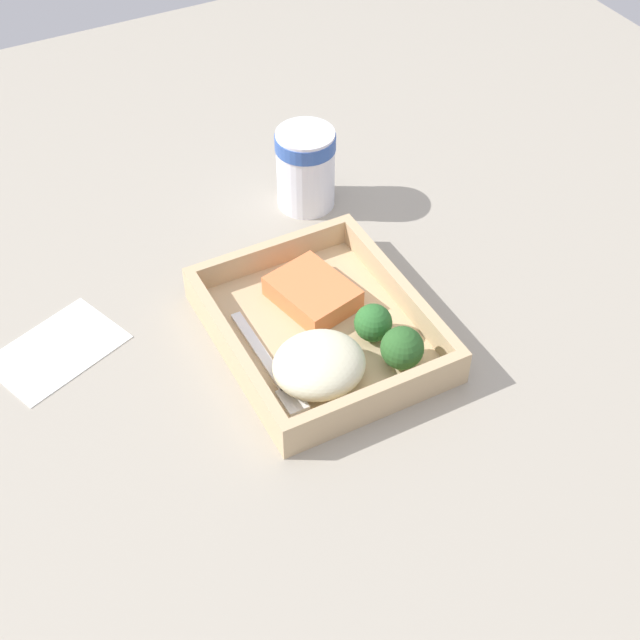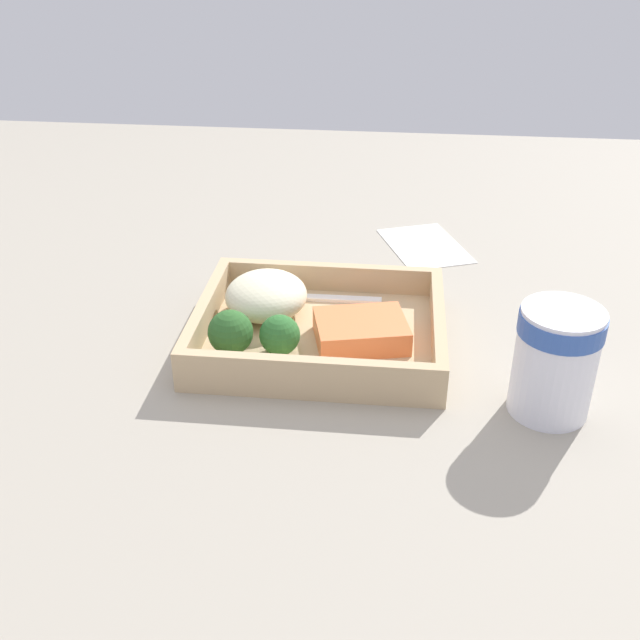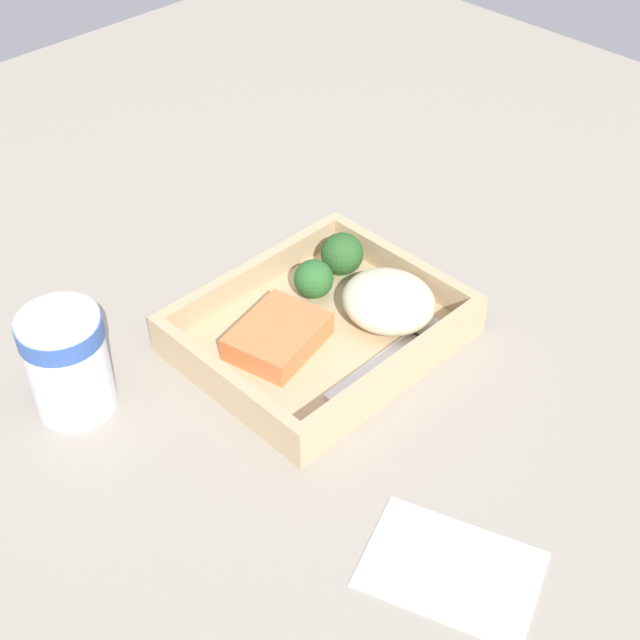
{
  "view_description": "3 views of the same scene",
  "coord_description": "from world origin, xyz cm",
  "views": [
    {
      "loc": [
        59.44,
        -31.05,
        69.93
      ],
      "look_at": [
        0.0,
        0.0,
        2.7
      ],
      "focal_mm": 50.0,
      "sensor_mm": 36.0,
      "label": 1
    },
    {
      "loc": [
        -7.27,
        67.06,
        41.63
      ],
      "look_at": [
        0.0,
        0.0,
        2.7
      ],
      "focal_mm": 42.0,
      "sensor_mm": 36.0,
      "label": 2
    },
    {
      "loc": [
        -46.28,
        -46.8,
        59.75
      ],
      "look_at": [
        0.0,
        0.0,
        2.7
      ],
      "focal_mm": 50.0,
      "sensor_mm": 36.0,
      "label": 3
    }
  ],
  "objects": [
    {
      "name": "tray_rim",
      "position": [
        0.0,
        0.0,
        2.75
      ],
      "size": [
        25.61,
        21.17,
        3.09
      ],
      "color": "tan",
      "rests_on": "takeout_tray"
    },
    {
      "name": "broccoli_floret_2",
      "position": [
        3.53,
        4.48,
        3.28
      ],
      "size": [
        4.09,
        4.09,
        4.18
      ],
      "color": "#85A966",
      "rests_on": "takeout_tray"
    },
    {
      "name": "salmon_fillet",
      "position": [
        -4.36,
        1.35,
        2.46
      ],
      "size": [
        10.52,
        9.0,
        2.51
      ],
      "primitive_type": "cube",
      "rotation": [
        0.0,
        0.0,
        0.23
      ],
      "color": "#EF7943",
      "rests_on": "takeout_tray"
    },
    {
      "name": "mashed_potatoes",
      "position": [
        6.24,
        -3.37,
        3.46
      ],
      "size": [
        8.88,
        9.59,
        4.53
      ],
      "primitive_type": "ellipsoid",
      "color": "beige",
      "rests_on": "takeout_tray"
    },
    {
      "name": "ground_plane",
      "position": [
        0.0,
        0.0,
        -1.0
      ],
      "size": [
        160.0,
        160.0,
        2.0
      ],
      "primitive_type": "cube",
      "color": "gray"
    },
    {
      "name": "takeout_tray",
      "position": [
        0.0,
        0.0,
        0.6
      ],
      "size": [
        25.61,
        21.17,
        1.2
      ],
      "primitive_type": "cube",
      "color": "tan",
      "rests_on": "ground_plane"
    },
    {
      "name": "broccoli_floret_1",
      "position": [
        8.34,
        5.1,
        3.63
      ],
      "size": [
        4.52,
        4.52,
        4.76
      ],
      "color": "#77A05D",
      "rests_on": "takeout_tray"
    },
    {
      "name": "fork",
      "position": [
        2.5,
        -7.12,
        1.42
      ],
      "size": [
        15.82,
        2.24,
        0.44
      ],
      "color": "white",
      "rests_on": "takeout_tray"
    },
    {
      "name": "paper_cup",
      "position": [
        -22.04,
        9.51,
        5.85
      ],
      "size": [
        7.46,
        7.46,
        10.45
      ],
      "color": "white",
      "rests_on": "ground_plane"
    },
    {
      "name": "receipt_slip",
      "position": [
        -11.37,
        -25.92,
        0.12
      ],
      "size": [
        13.39,
        15.81,
        0.24
      ],
      "primitive_type": "cube",
      "rotation": [
        0.0,
        0.0,
        0.37
      ],
      "color": "white",
      "rests_on": "ground_plane"
    }
  ]
}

